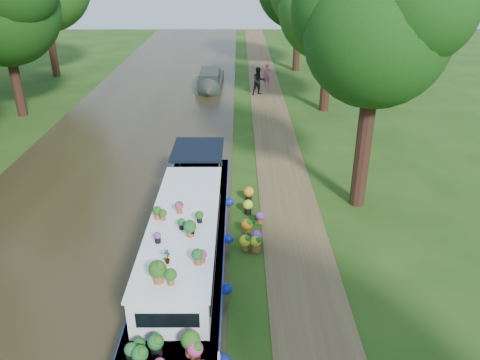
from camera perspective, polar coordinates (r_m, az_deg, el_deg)
name	(u,v)px	position (r m, az deg, el deg)	size (l,w,h in m)	color
ground	(260,248)	(15.32, 2.49, -8.26)	(100.00, 100.00, 0.00)	#214210
canal_water	(75,248)	(16.19, -19.45, -7.81)	(10.00, 100.00, 0.02)	#2C2513
towpath	(297,247)	(15.41, 7.00, -8.16)	(2.20, 100.00, 0.03)	brown
plant_boat	(185,250)	(13.77, -6.70, -8.50)	(2.29, 13.52, 2.26)	white
tree_near_overhang	(378,23)	(16.50, 16.42, 17.93)	(5.52, 5.28, 8.99)	black
second_boat	(210,81)	(34.30, -3.67, 12.01)	(1.79, 6.01, 1.16)	#222722
pedestrian_pink	(267,75)	(34.47, 3.31, 12.67)	(0.58, 0.38, 1.58)	pink
pedestrian_dark	(259,81)	(32.09, 2.29, 11.96)	(0.90, 0.70, 1.84)	black
verge_plant	(256,219)	(16.50, 1.98, -4.77)	(0.34, 0.30, 0.38)	#29681F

